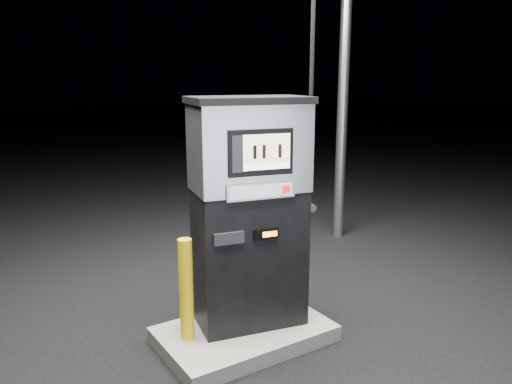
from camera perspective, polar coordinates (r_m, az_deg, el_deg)
ground at (r=5.06m, az=-1.34°, el=-16.66°), size 80.00×80.00×0.00m
pump_island at (r=5.03m, az=-1.34°, el=-15.91°), size 1.60×1.00×0.15m
fuel_dispenser at (r=4.71m, az=-0.74°, el=-2.16°), size 1.26×0.86×4.53m
bollard_left at (r=4.63m, az=-7.98°, el=-11.01°), size 0.14×0.14×0.96m
bollard_right at (r=5.04m, az=4.33°, el=-9.09°), size 0.13×0.13×0.93m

